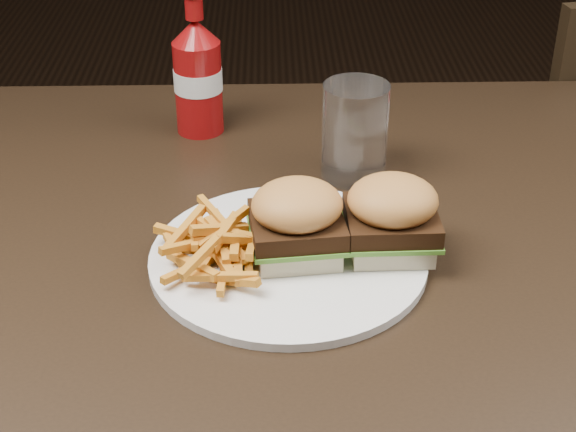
{
  "coord_description": "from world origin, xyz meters",
  "views": [
    {
      "loc": [
        -0.07,
        -0.82,
        1.27
      ],
      "look_at": [
        -0.05,
        -0.06,
        0.8
      ],
      "focal_mm": 55.0,
      "sensor_mm": 36.0,
      "label": 1
    }
  ],
  "objects_px": {
    "dining_table": "(333,242)",
    "ketchup_bottle": "(199,88)",
    "plate": "(288,258)",
    "tumbler": "(355,134)"
  },
  "relations": [
    {
      "from": "plate",
      "to": "tumbler",
      "type": "bearing_deg",
      "value": 65.91
    },
    {
      "from": "dining_table",
      "to": "ketchup_bottle",
      "type": "height_order",
      "value": "ketchup_bottle"
    },
    {
      "from": "ketchup_bottle",
      "to": "tumbler",
      "type": "height_order",
      "value": "ketchup_bottle"
    },
    {
      "from": "dining_table",
      "to": "plate",
      "type": "height_order",
      "value": "plate"
    },
    {
      "from": "plate",
      "to": "ketchup_bottle",
      "type": "bearing_deg",
      "value": 109.11
    },
    {
      "from": "plate",
      "to": "dining_table",
      "type": "bearing_deg",
      "value": 52.44
    },
    {
      "from": "plate",
      "to": "tumbler",
      "type": "distance_m",
      "value": 0.21
    },
    {
      "from": "dining_table",
      "to": "plate",
      "type": "bearing_deg",
      "value": -127.56
    },
    {
      "from": "dining_table",
      "to": "ketchup_bottle",
      "type": "distance_m",
      "value": 0.31
    },
    {
      "from": "plate",
      "to": "tumbler",
      "type": "relative_size",
      "value": 2.33
    }
  ]
}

